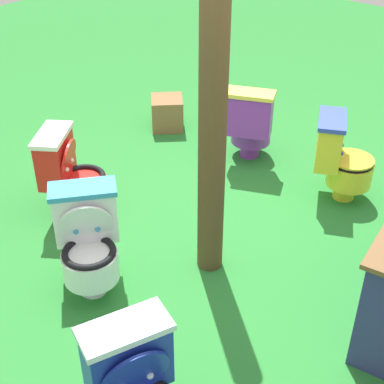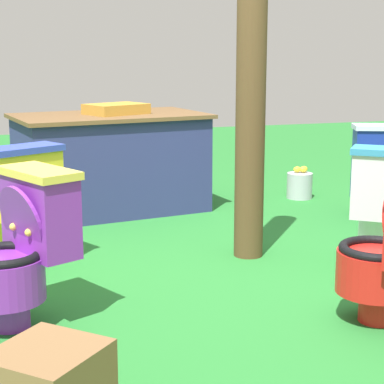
# 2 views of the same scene
# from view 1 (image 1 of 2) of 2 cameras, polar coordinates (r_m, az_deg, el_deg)

# --- Properties ---
(ground) EXTENTS (14.00, 14.00, 0.00)m
(ground) POSITION_cam_1_polar(r_m,az_deg,el_deg) (4.33, 2.40, -4.74)
(ground) COLOR #26752D
(toilet_yellow) EXTENTS (0.58, 0.62, 0.73)m
(toilet_yellow) POSITION_cam_1_polar(r_m,az_deg,el_deg) (4.77, 14.84, 3.32)
(toilet_yellow) COLOR yellow
(toilet_yellow) RESTS_ON ground
(toilet_purple) EXTENTS (0.62, 0.57, 0.73)m
(toilet_purple) POSITION_cam_1_polar(r_m,az_deg,el_deg) (5.20, 5.90, 6.94)
(toilet_purple) COLOR purple
(toilet_purple) RESTS_ON ground
(toilet_red) EXTENTS (0.61, 0.63, 0.73)m
(toilet_red) POSITION_cam_1_polar(r_m,az_deg,el_deg) (4.49, -12.18, 1.81)
(toilet_red) COLOR red
(toilet_red) RESTS_ON ground
(toilet_white) EXTENTS (0.62, 0.64, 0.73)m
(toilet_white) POSITION_cam_1_polar(r_m,az_deg,el_deg) (3.76, -10.49, -4.87)
(toilet_white) COLOR white
(toilet_white) RESTS_ON ground
(wooden_post) EXTENTS (0.18, 0.18, 1.92)m
(wooden_post) POSITION_cam_1_polar(r_m,az_deg,el_deg) (3.55, 2.05, 4.63)
(wooden_post) COLOR brown
(wooden_post) RESTS_ON ground
(small_crate) EXTENTS (0.46, 0.46, 0.32)m
(small_crate) POSITION_cam_1_polar(r_m,az_deg,el_deg) (5.87, -2.54, 8.02)
(small_crate) COLOR brown
(small_crate) RESTS_ON ground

